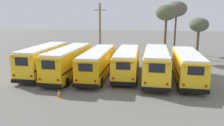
{
  "coord_description": "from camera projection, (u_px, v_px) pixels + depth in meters",
  "views": [
    {
      "loc": [
        3.4,
        -23.16,
        6.73
      ],
      "look_at": [
        0.0,
        0.13,
        1.61
      ],
      "focal_mm": 35.0,
      "sensor_mm": 36.0,
      "label": 1
    }
  ],
  "objects": [
    {
      "name": "school_bus_2",
      "position": [
        98.0,
        62.0,
        24.38
      ],
      "size": [
        2.58,
        10.46,
        2.99
      ],
      "color": "#E5A00C",
      "rests_on": "ground"
    },
    {
      "name": "school_bus_5",
      "position": [
        187.0,
        66.0,
        22.65
      ],
      "size": [
        2.86,
        9.72,
        3.04
      ],
      "color": "yellow",
      "rests_on": "ground"
    },
    {
      "name": "school_bus_3",
      "position": [
        127.0,
        62.0,
        24.76
      ],
      "size": [
        2.57,
        9.81,
        2.97
      ],
      "color": "yellow",
      "rests_on": "ground"
    },
    {
      "name": "school_bus_0",
      "position": [
        44.0,
        59.0,
        25.23
      ],
      "size": [
        2.63,
        9.41,
        3.3
      ],
      "color": "yellow",
      "rests_on": "ground"
    },
    {
      "name": "ground_plane",
      "position": [
        112.0,
        77.0,
        24.31
      ],
      "size": [
        160.0,
        160.0,
        0.0
      ],
      "primitive_type": "plane",
      "color": "#66635E"
    },
    {
      "name": "school_bus_4",
      "position": [
        156.0,
        64.0,
        23.04
      ],
      "size": [
        2.96,
        10.01,
        3.24
      ],
      "color": "yellow",
      "rests_on": "ground"
    },
    {
      "name": "school_bus_1",
      "position": [
        69.0,
        61.0,
        24.26
      ],
      "size": [
        2.83,
        9.99,
        3.25
      ],
      "color": "yellow",
      "rests_on": "ground"
    },
    {
      "name": "bare_tree_1",
      "position": [
        166.0,
        14.0,
        32.86
      ],
      "size": [
        3.2,
        3.2,
        8.38
      ],
      "color": "brown",
      "rests_on": "ground"
    },
    {
      "name": "utility_pole",
      "position": [
        100.0,
        31.0,
        34.1
      ],
      "size": [
        1.8,
        0.31,
        8.61
      ],
      "color": "#75604C",
      "rests_on": "ground"
    },
    {
      "name": "bare_tree_0",
      "position": [
        199.0,
        25.0,
        33.63
      ],
      "size": [
        2.89,
        2.89,
        6.45
      ],
      "color": "brown",
      "rests_on": "ground"
    },
    {
      "name": "traffic_cone",
      "position": [
        59.0,
        93.0,
        18.35
      ],
      "size": [
        0.36,
        0.36,
        0.7
      ],
      "color": "orange",
      "rests_on": "ground"
    },
    {
      "name": "fence_line",
      "position": [
        119.0,
        57.0,
        31.15
      ],
      "size": [
        23.97,
        0.06,
        1.42
      ],
      "color": "#939399",
      "rests_on": "ground"
    },
    {
      "name": "bare_tree_2",
      "position": [
        176.0,
        9.0,
        38.89
      ],
      "size": [
        3.69,
        3.69,
        9.28
      ],
      "color": "#473323",
      "rests_on": "ground"
    }
  ]
}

